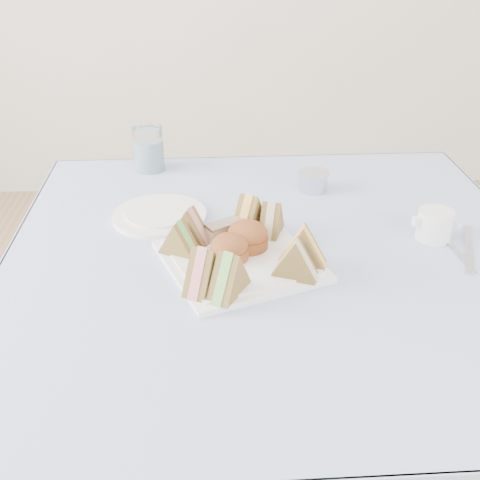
{
  "coord_description": "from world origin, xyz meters",
  "views": [
    {
      "loc": [
        -0.13,
        -0.97,
        1.32
      ],
      "look_at": [
        -0.07,
        -0.03,
        0.8
      ],
      "focal_mm": 45.0,
      "sensor_mm": 36.0,
      "label": 1
    }
  ],
  "objects": [
    {
      "name": "creamer_jug",
      "position": [
        0.32,
        0.04,
        0.78
      ],
      "size": [
        0.08,
        0.08,
        0.06
      ],
      "primitive_type": "cylinder",
      "rotation": [
        0.0,
        0.0,
        0.14
      ],
      "color": "white",
      "rests_on": "tablecloth"
    },
    {
      "name": "tea_strainer",
      "position": [
        0.12,
        0.29,
        0.77
      ],
      "size": [
        0.1,
        0.1,
        0.04
      ],
      "primitive_type": "cylinder",
      "rotation": [
        0.0,
        0.0,
        0.42
      ],
      "color": "silver",
      "rests_on": "tablecloth"
    },
    {
      "name": "sandwich_br_a",
      "position": [
        -0.0,
        0.06,
        0.79
      ],
      "size": [
        0.06,
        0.09,
        0.07
      ],
      "primitive_type": null,
      "rotation": [
        0.0,
        0.0,
        -1.91
      ],
      "color": "olive",
      "rests_on": "serving_plate"
    },
    {
      "name": "pastry_slice",
      "position": [
        -0.09,
        0.05,
        0.78
      ],
      "size": [
        0.08,
        0.07,
        0.04
      ],
      "primitive_type": "cube",
      "rotation": [
        0.0,
        0.0,
        0.53
      ],
      "color": "beige",
      "rests_on": "serving_plate"
    },
    {
      "name": "table",
      "position": [
        0.0,
        0.0,
        0.37
      ],
      "size": [
        0.9,
        0.9,
        0.74
      ],
      "primitive_type": "cube",
      "color": "brown",
      "rests_on": "floor"
    },
    {
      "name": "sandwich_bl_b",
      "position": [
        -0.16,
        0.04,
        0.79
      ],
      "size": [
        0.09,
        0.07,
        0.07
      ],
      "primitive_type": null,
      "rotation": [
        0.0,
        0.0,
        2.67
      ],
      "color": "olive",
      "rests_on": "serving_plate"
    },
    {
      "name": "tablecloth",
      "position": [
        0.0,
        0.0,
        0.74
      ],
      "size": [
        1.02,
        1.02,
        0.01
      ],
      "primitive_type": "cube",
      "color": "silver",
      "rests_on": "table"
    },
    {
      "name": "sandwich_fr_b",
      "position": [
        0.02,
        -0.1,
        0.79
      ],
      "size": [
        0.09,
        0.06,
        0.07
      ],
      "primitive_type": null,
      "rotation": [
        0.0,
        0.0,
        -0.38
      ],
      "color": "olive",
      "rests_on": "serving_plate"
    },
    {
      "name": "side_plate",
      "position": [
        -0.23,
        0.17,
        0.75
      ],
      "size": [
        0.22,
        0.22,
        0.01
      ],
      "primitive_type": "cylinder",
      "rotation": [
        0.0,
        0.0,
        0.11
      ],
      "color": "white",
      "rests_on": "tablecloth"
    },
    {
      "name": "scone_left",
      "position": [
        -0.09,
        -0.03,
        0.78
      ],
      "size": [
        0.09,
        0.09,
        0.05
      ],
      "primitive_type": "cylinder",
      "rotation": [
        0.0,
        0.0,
        0.52
      ],
      "color": "#9C532F",
      "rests_on": "serving_plate"
    },
    {
      "name": "scone_right",
      "position": [
        -0.05,
        0.01,
        0.78
      ],
      "size": [
        0.11,
        0.11,
        0.05
      ],
      "primitive_type": "cylinder",
      "rotation": [
        0.0,
        0.0,
        0.68
      ],
      "color": "#9C532F",
      "rests_on": "serving_plate"
    },
    {
      "name": "sandwich_bl_a",
      "position": [
        -0.18,
        -0.0,
        0.79
      ],
      "size": [
        0.08,
        0.07,
        0.07
      ],
      "primitive_type": null,
      "rotation": [
        0.0,
        0.0,
        2.63
      ],
      "color": "olive",
      "rests_on": "serving_plate"
    },
    {
      "name": "sandwich_fr_a",
      "position": [
        0.04,
        -0.05,
        0.8
      ],
      "size": [
        0.09,
        0.06,
        0.08
      ],
      "primitive_type": null,
      "rotation": [
        0.0,
        0.0,
        -0.29
      ],
      "color": "olive",
      "rests_on": "serving_plate"
    },
    {
      "name": "water_glass",
      "position": [
        -0.26,
        0.44,
        0.8
      ],
      "size": [
        0.08,
        0.08,
        0.11
      ],
      "primitive_type": "cylinder",
      "rotation": [
        0.0,
        0.0,
        -0.16
      ],
      "color": "white",
      "rests_on": "tablecloth"
    },
    {
      "name": "serving_plate",
      "position": [
        -0.07,
        -0.03,
        0.75
      ],
      "size": [
        0.33,
        0.33,
        0.01
      ],
      "primitive_type": "cube",
      "rotation": [
        0.0,
        0.0,
        0.36
      ],
      "color": "white",
      "rests_on": "tablecloth"
    },
    {
      "name": "fork",
      "position": [
        0.34,
        -0.0,
        0.75
      ],
      "size": [
        0.02,
        0.18,
        0.0
      ],
      "primitive_type": "cube",
      "rotation": [
        0.0,
        0.0,
        0.04
      ],
      "color": "silver",
      "rests_on": "tablecloth"
    },
    {
      "name": "knife",
      "position": [
        0.37,
        -0.0,
        0.75
      ],
      "size": [
        0.08,
        0.18,
        0.0
      ],
      "primitive_type": "cube",
      "rotation": [
        0.0,
        0.0,
        -0.36
      ],
      "color": "silver",
      "rests_on": "tablecloth"
    },
    {
      "name": "sandwich_fl_a",
      "position": [
        -0.14,
        -0.12,
        0.8
      ],
      "size": [
        0.08,
        0.1,
        0.08
      ],
      "primitive_type": null,
      "rotation": [
        0.0,
        0.0,
        1.1
      ],
      "color": "olive",
      "rests_on": "serving_plate"
    },
    {
      "name": "sandwich_br_b",
      "position": [
        -0.04,
        0.08,
        0.8
      ],
      "size": [
        0.08,
        0.09,
        0.08
      ],
      "primitive_type": null,
      "rotation": [
        0.0,
        0.0,
        -2.17
      ],
      "color": "olive",
      "rests_on": "serving_plate"
    },
    {
      "name": "sandwich_fl_b",
      "position": [
        -0.09,
        -0.14,
        0.8
      ],
      "size": [
        0.08,
        0.1,
        0.08
      ],
      "primitive_type": null,
      "rotation": [
        0.0,
        0.0,
        1.02
      ],
      "color": "olive",
      "rests_on": "serving_plate"
    }
  ]
}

